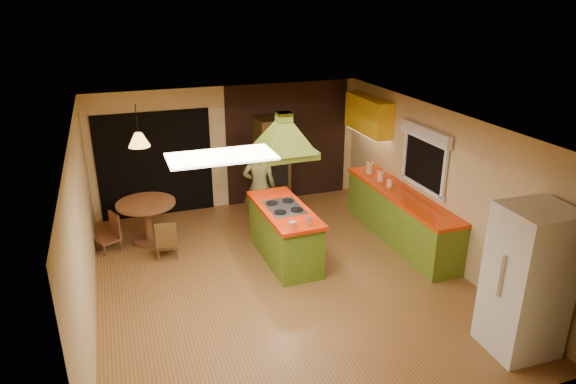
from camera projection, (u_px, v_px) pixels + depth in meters
name	position (u px, v px, depth m)	size (l,w,h in m)	color
ground	(281.00, 279.00, 8.05)	(6.50, 6.50, 0.00)	#915F2F
room_walls	(281.00, 206.00, 7.59)	(5.50, 6.50, 6.50)	beige
ceiling_plane	(280.00, 123.00, 7.14)	(6.50, 6.50, 0.00)	silver
brick_panel	(288.00, 142.00, 10.82)	(2.64, 0.03, 2.50)	#381E14
nook_opening	(155.00, 165.00, 10.04)	(2.20, 0.03, 2.10)	black
right_counter	(400.00, 216.00, 9.17)	(0.62, 3.05, 0.92)	olive
upper_cabinets	(368.00, 115.00, 10.07)	(0.34, 1.40, 0.70)	yellow
window_right	(425.00, 148.00, 8.59)	(0.12, 1.35, 1.06)	black
fluor_panel	(221.00, 156.00, 5.75)	(1.20, 0.60, 0.03)	white
kitchen_island	(284.00, 233.00, 8.52)	(0.79, 1.86, 0.94)	#5D8020
range_hood	(284.00, 128.00, 7.87)	(0.96, 0.69, 0.78)	#60701C
man	(259.00, 187.00, 9.49)	(0.61, 0.40, 1.67)	brown
refrigerator	(527.00, 281.00, 6.18)	(0.79, 0.75, 1.92)	white
wall_oven	(272.00, 163.00, 10.55)	(0.65, 0.63, 1.86)	#4E3819
dining_table	(147.00, 214.00, 9.07)	(1.03, 1.03, 0.77)	brown
chair_left	(107.00, 233.00, 8.84)	(0.36, 0.36, 0.66)	brown
chair_near	(167.00, 238.00, 8.65)	(0.37, 0.37, 0.68)	brown
pendant_lamp	(139.00, 140.00, 8.57)	(0.36, 0.36, 0.23)	#FF9E3F
canister_large	(370.00, 168.00, 9.92)	(0.15, 0.15, 0.22)	beige
canister_medium	(381.00, 176.00, 9.54)	(0.13, 0.13, 0.19)	#F6E2C6
canister_small	(390.00, 183.00, 9.25)	(0.11, 0.11, 0.15)	#FFEDCD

